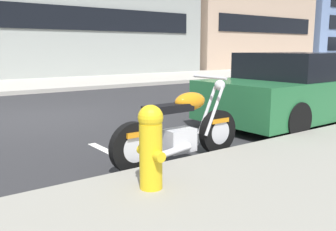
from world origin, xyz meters
TOP-DOWN VIEW (x-y plane):
  - ground_plane at (0.00, 0.00)m, footprint 260.00×260.00m
  - sidewalk_far_curb at (12.00, 6.92)m, footprint 120.00×5.00m
  - parking_stall_stripe at (0.00, -3.82)m, footprint 0.12×2.20m
  - parked_motorcycle at (0.55, -4.28)m, footprint 2.03×0.62m
  - parked_car_across_street at (4.29, -3.53)m, footprint 4.53×1.98m
  - fire_hydrant at (-0.48, -5.14)m, footprint 0.24×0.36m
  - townhouse_far_uphill at (32.49, 13.22)m, footprint 14.56×8.08m

SIDE VIEW (x-z plane):
  - ground_plane at x=0.00m, z-range 0.00..0.00m
  - parking_stall_stripe at x=0.00m, z-range 0.00..0.01m
  - sidewalk_far_curb at x=12.00m, z-range 0.00..0.14m
  - parked_motorcycle at x=0.55m, z-range -0.13..0.98m
  - fire_hydrant at x=-0.48m, z-range 0.16..0.98m
  - parked_car_across_street at x=4.29m, z-range -0.04..1.35m
  - townhouse_far_uphill at x=32.49m, z-range 0.00..8.44m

